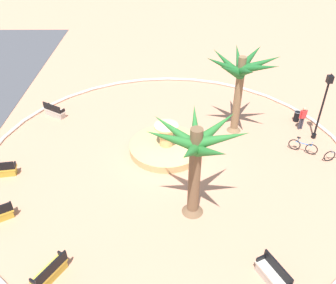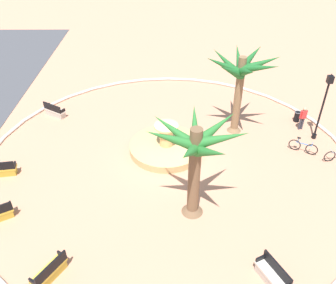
% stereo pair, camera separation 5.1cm
% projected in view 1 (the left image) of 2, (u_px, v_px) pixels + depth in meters
% --- Properties ---
extents(ground_plane, '(80.00, 80.00, 0.00)m').
position_uv_depth(ground_plane, '(169.00, 158.00, 21.07)').
color(ground_plane, tan).
extents(plaza_curb, '(21.62, 21.62, 0.20)m').
position_uv_depth(plaza_curb, '(169.00, 157.00, 21.01)').
color(plaza_curb, silver).
rests_on(plaza_curb, ground).
extents(fountain, '(4.45, 4.45, 1.82)m').
position_uv_depth(fountain, '(166.00, 147.00, 21.53)').
color(fountain, tan).
rests_on(fountain, ground).
extents(palm_tree_near_fountain, '(4.33, 4.53, 5.12)m').
position_uv_depth(palm_tree_near_fountain, '(196.00, 152.00, 15.47)').
color(palm_tree_near_fountain, brown).
rests_on(palm_tree_near_fountain, ground).
extents(palm_tree_by_curb, '(4.49, 4.58, 5.36)m').
position_uv_depth(palm_tree_by_curb, '(241.00, 74.00, 21.20)').
color(palm_tree_by_curb, brown).
rests_on(palm_tree_by_curb, ground).
extents(bench_east, '(1.27, 1.62, 1.00)m').
position_uv_depth(bench_east, '(55.00, 112.00, 24.82)').
color(bench_east, beige).
rests_on(bench_east, ground).
extents(bench_west, '(1.66, 1.16, 1.00)m').
position_uv_depth(bench_west, '(273.00, 276.00, 14.21)').
color(bench_west, beige).
rests_on(bench_west, ground).
extents(bench_north, '(1.62, 1.26, 1.00)m').
position_uv_depth(bench_north, '(50.00, 273.00, 14.34)').
color(bench_north, gold).
rests_on(bench_north, ground).
extents(bench_southeast, '(0.74, 1.66, 1.00)m').
position_uv_depth(bench_southeast, '(1.00, 170.00, 19.59)').
color(bench_southeast, gold).
rests_on(bench_southeast, ground).
extents(lamppost, '(0.32, 0.32, 4.46)m').
position_uv_depth(lamppost, '(323.00, 102.00, 21.30)').
color(lamppost, black).
rests_on(lamppost, ground).
extents(trash_bin, '(0.46, 0.46, 0.73)m').
position_uv_depth(trash_bin, '(297.00, 116.00, 24.26)').
color(trash_bin, black).
rests_on(trash_bin, ground).
extents(bicycle_by_lamppost, '(0.90, 1.53, 0.94)m').
position_uv_depth(bicycle_by_lamppost, '(303.00, 146.00, 21.37)').
color(bicycle_by_lamppost, black).
rests_on(bicycle_by_lamppost, ground).
extents(person_cyclist_helmet, '(0.28, 0.52, 1.64)m').
position_uv_depth(person_cyclist_helmet, '(303.00, 117.00, 23.14)').
color(person_cyclist_helmet, '#33333D').
rests_on(person_cyclist_helmet, ground).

